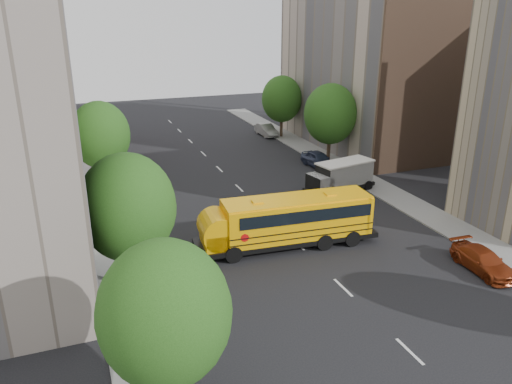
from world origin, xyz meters
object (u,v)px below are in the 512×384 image
street_tree_2 (100,135)px  school_bus (285,220)px  parked_car_0 (175,313)px  parked_car_5 (266,130)px  street_tree_0 (165,314)px  parked_car_1 (135,205)px  parked_car_4 (319,160)px  parked_car_2 (115,162)px  parked_car_3 (483,261)px  street_tree_5 (282,99)px  safari_truck (340,176)px  street_tree_1 (128,207)px  street_tree_4 (330,114)px

street_tree_2 → school_bus: (10.06, -15.96, -2.92)m
parked_car_0 → parked_car_5: bearing=-119.6°
street_tree_0 → parked_car_1: 21.84m
street_tree_2 → parked_car_0: 22.58m
parked_car_4 → parked_car_2: bearing=155.8°
parked_car_3 → parked_car_4: parked_car_4 is taller
parked_car_4 → school_bus: bearing=-129.7°
street_tree_5 → parked_car_1: (-20.37, -18.59, -4.05)m
street_tree_0 → safari_truck: size_ratio=1.13×
school_bus → street_tree_2: bearing=126.5°
school_bus → parked_car_1: bearing=136.3°
parked_car_5 → safari_truck: bearing=-96.7°
street_tree_1 → street_tree_5: 37.20m
street_tree_2 → parked_car_4: street_tree_2 is taller
parked_car_2 → parked_car_5: (19.20, 7.72, 0.03)m
street_tree_4 → parked_car_0: (-20.60, -22.15, -4.39)m
street_tree_0 → parked_car_5: street_tree_0 is taller
school_bus → parked_car_2: (-8.66, 21.69, -1.22)m
parked_car_5 → street_tree_4: bearing=-85.8°
street_tree_0 → parked_car_5: bearing=63.6°
street_tree_4 → parked_car_1: size_ratio=2.03×
parked_car_2 → parked_car_3: parked_car_2 is taller
school_bus → safari_truck: 11.77m
street_tree_2 → street_tree_5: 25.06m
parked_car_0 → parked_car_3: bearing=175.4°
street_tree_1 → school_bus: bearing=11.5°
street_tree_2 → parked_car_3: size_ratio=1.70×
parked_car_4 → parked_car_1: bearing=-168.2°
street_tree_2 → parked_car_0: size_ratio=1.91×
street_tree_0 → street_tree_4: bearing=51.8°
street_tree_4 → parked_car_1: street_tree_4 is taller
street_tree_5 → school_bus: size_ratio=0.61×
safari_truck → street_tree_4: bearing=57.1°
street_tree_1 → street_tree_2: bearing=90.0°
street_tree_4 → parked_car_1: 21.86m
safari_truck → parked_car_4: bearing=65.8°
street_tree_1 → street_tree_5: (22.00, 30.00, -0.25)m
school_bus → parked_car_0: size_ratio=3.05×
safari_truck → parked_car_3: bearing=-97.0°
street_tree_4 → school_bus: (-11.94, -15.96, -3.16)m
parked_car_0 → parked_car_2: (0.00, 27.88, 0.00)m
street_tree_4 → safari_truck: size_ratio=1.23×
safari_truck → parked_car_4: safari_truck is taller
street_tree_0 → parked_car_3: bearing=13.5°
street_tree_1 → street_tree_0: bearing=-90.0°
street_tree_2 → parked_car_5: 24.94m
parked_car_2 → parked_car_4: bearing=159.4°
parked_car_2 → parked_car_0: bearing=88.6°
street_tree_0 → parked_car_2: bearing=87.6°
parked_car_0 → parked_car_1: parked_car_0 is taller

